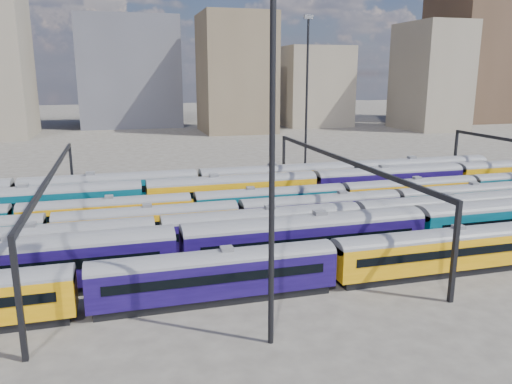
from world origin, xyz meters
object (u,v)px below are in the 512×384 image
object	(u,v)px
mast_2	(272,127)
rake_2	(40,243)
rake_0	(215,270)
rake_1	(305,234)

from	to	relation	value
mast_2	rake_2	bearing A→B (deg)	133.01
rake_0	rake_1	bearing A→B (deg)	28.39
rake_2	rake_1	bearing A→B (deg)	-12.36
rake_0	rake_2	bearing A→B (deg)	143.62
rake_0	mast_2	size ratio (longest dim) A/B	5.28
rake_0	rake_2	world-z (taller)	rake_2
rake_1	mast_2	world-z (taller)	mast_2
rake_2	rake_0	bearing A→B (deg)	-36.38
rake_1	rake_2	world-z (taller)	rake_1
rake_1	rake_0	bearing A→B (deg)	-151.61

